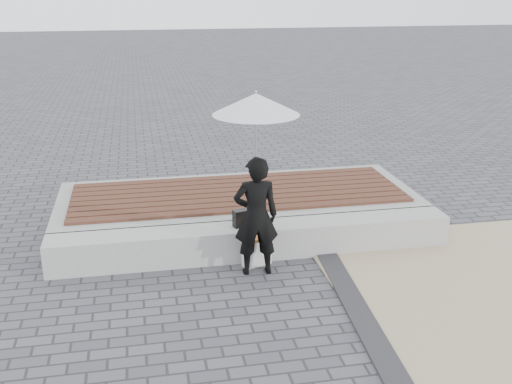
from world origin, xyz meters
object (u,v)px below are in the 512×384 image
Objects in this scene: handbag at (245,217)px; canvas_tote at (257,251)px; woman at (256,216)px; parasol at (256,104)px; seating_ledge at (254,240)px.

handbag is 0.45m from canvas_tote.
woman reaches higher than canvas_tote.
woman is 1.29m from parasol.
parasol is at bearing -126.57° from canvas_tote.
woman is 3.92× the size of canvas_tote.
canvas_tote is at bearing -101.43° from woman.
parasol is at bearing -98.51° from seating_ledge.
woman is at bearing -126.57° from canvas_tote.
parasol is 4.01× the size of handbag.
canvas_tote is (0.05, 0.20, -1.82)m from parasol.
canvas_tote is (-0.02, -0.28, -0.02)m from seating_ledge.
seating_ledge is 16.46× the size of handbag.
parasol is at bearing -177.90° from woman.
handbag reaches higher than seating_ledge.
parasol is 1.57m from handbag.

